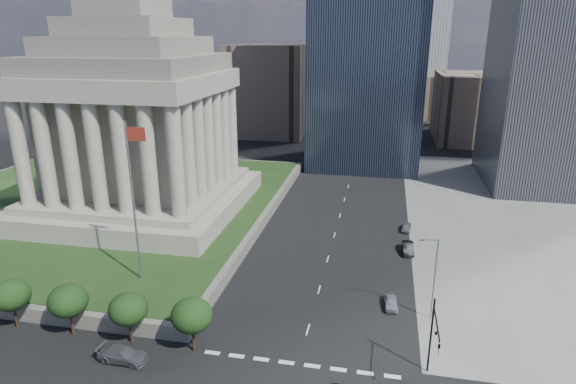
% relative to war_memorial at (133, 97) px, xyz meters
% --- Properties ---
extents(ground, '(500.00, 500.00, 0.00)m').
position_rel_war_memorial_xyz_m(ground, '(34.00, 52.00, -21.40)').
color(ground, black).
rests_on(ground, ground).
extents(plaza_terrace, '(66.00, 70.00, 1.80)m').
position_rel_war_memorial_xyz_m(plaza_terrace, '(-11.00, 2.00, -20.50)').
color(plaza_terrace, '#676158').
rests_on(plaza_terrace, ground).
extents(plaza_lawn, '(64.00, 68.00, 0.10)m').
position_rel_war_memorial_xyz_m(plaza_lawn, '(-11.00, 2.00, -19.55)').
color(plaza_lawn, '#193716').
rests_on(plaza_lawn, plaza_terrace).
extents(war_memorial, '(34.00, 34.00, 39.00)m').
position_rel_war_memorial_xyz_m(war_memorial, '(0.00, 0.00, 0.00)').
color(war_memorial, gray).
rests_on(war_memorial, plaza_lawn).
extents(flagpole, '(2.52, 0.24, 20.00)m').
position_rel_war_memorial_xyz_m(flagpole, '(12.17, -24.00, -8.29)').
color(flagpole, slate).
rests_on(flagpole, plaza_lawn).
extents(midrise_glass, '(26.00, 26.00, 60.00)m').
position_rel_war_memorial_xyz_m(midrise_glass, '(36.00, 47.00, 8.60)').
color(midrise_glass, black).
rests_on(midrise_glass, ground).
extents(building_filler_ne, '(20.00, 30.00, 20.00)m').
position_rel_war_memorial_xyz_m(building_filler_ne, '(66.00, 82.00, -11.40)').
color(building_filler_ne, brown).
rests_on(building_filler_ne, ground).
extents(building_filler_nw, '(24.00, 30.00, 28.00)m').
position_rel_war_memorial_xyz_m(building_filler_nw, '(4.00, 82.00, -7.40)').
color(building_filler_nw, brown).
rests_on(building_filler_nw, ground).
extents(traffic_signal_ne, '(0.30, 5.74, 8.00)m').
position_rel_war_memorial_xyz_m(traffic_signal_ne, '(46.50, -34.30, -16.15)').
color(traffic_signal_ne, black).
rests_on(traffic_signal_ne, ground).
extents(street_lamp_north, '(2.13, 0.22, 10.00)m').
position_rel_war_memorial_xyz_m(street_lamp_north, '(47.33, -23.00, -15.74)').
color(street_lamp_north, slate).
rests_on(street_lamp_north, ground).
extents(suv_grey, '(2.28, 5.24, 1.50)m').
position_rel_war_memorial_xyz_m(suv_grey, '(16.68, -37.00, -20.65)').
color(suv_grey, '#525459').
rests_on(suv_grey, ground).
extents(parked_sedan_near, '(3.89, 1.82, 1.29)m').
position_rel_war_memorial_xyz_m(parked_sedan_near, '(43.00, -21.35, -20.76)').
color(parked_sedan_near, '#9C9EA4').
rests_on(parked_sedan_near, ground).
extents(parked_sedan_mid, '(4.48, 1.72, 1.46)m').
position_rel_war_memorial_xyz_m(parked_sedan_mid, '(45.50, -5.38, -20.67)').
color(parked_sedan_mid, black).
rests_on(parked_sedan_mid, ground).
extents(parked_sedan_far, '(1.94, 3.79, 1.23)m').
position_rel_war_memorial_xyz_m(parked_sedan_far, '(45.50, 3.25, -20.78)').
color(parked_sedan_far, slate).
rests_on(parked_sedan_far, ground).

